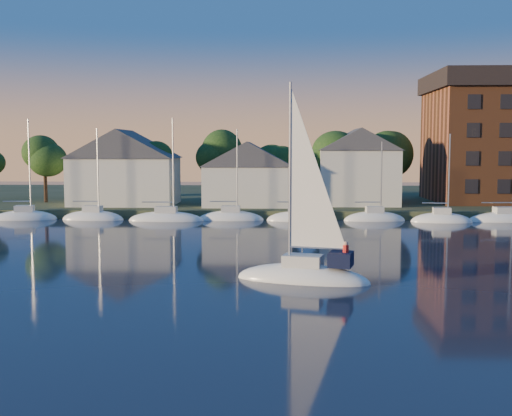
{
  "coord_description": "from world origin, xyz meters",
  "views": [
    {
      "loc": [
        -2.05,
        -24.11,
        8.46
      ],
      "look_at": [
        -3.74,
        22.0,
        4.04
      ],
      "focal_mm": 45.0,
      "sensor_mm": 36.0,
      "label": 1
    }
  ],
  "objects_px": {
    "clubhouse_east": "(358,166)",
    "hero_sailboat": "(305,272)",
    "clubhouse_west": "(125,166)",
    "clubhouse_centre": "(248,173)"
  },
  "relations": [
    {
      "from": "hero_sailboat",
      "to": "clubhouse_centre",
      "type": "bearing_deg",
      "value": -67.22
    },
    {
      "from": "clubhouse_west",
      "to": "clubhouse_centre",
      "type": "bearing_deg",
      "value": -3.58
    },
    {
      "from": "clubhouse_east",
      "to": "hero_sailboat",
      "type": "relative_size",
      "value": 0.77
    },
    {
      "from": "hero_sailboat",
      "to": "clubhouse_east",
      "type": "bearing_deg",
      "value": -85.99
    },
    {
      "from": "clubhouse_west",
      "to": "hero_sailboat",
      "type": "relative_size",
      "value": 1.01
    },
    {
      "from": "clubhouse_west",
      "to": "clubhouse_centre",
      "type": "distance_m",
      "value": 16.05
    },
    {
      "from": "clubhouse_centre",
      "to": "hero_sailboat",
      "type": "height_order",
      "value": "hero_sailboat"
    },
    {
      "from": "clubhouse_east",
      "to": "clubhouse_west",
      "type": "bearing_deg",
      "value": -178.09
    },
    {
      "from": "clubhouse_west",
      "to": "clubhouse_centre",
      "type": "relative_size",
      "value": 1.18
    },
    {
      "from": "clubhouse_west",
      "to": "clubhouse_centre",
      "type": "xyz_separation_m",
      "value": [
        16.0,
        -1.0,
        -0.8
      ]
    }
  ]
}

